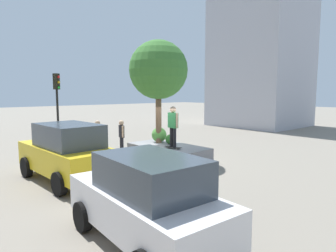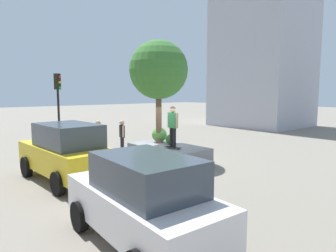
{
  "view_description": "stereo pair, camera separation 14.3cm",
  "coord_description": "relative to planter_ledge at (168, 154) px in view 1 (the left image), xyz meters",
  "views": [
    {
      "loc": [
        -10.07,
        8.81,
        3.18
      ],
      "look_at": [
        -0.06,
        -0.01,
        1.67
      ],
      "focal_mm": 31.63,
      "sensor_mm": 36.0,
      "label": 1
    },
    {
      "loc": [
        -10.16,
        8.71,
        3.18
      ],
      "look_at": [
        -0.06,
        -0.01,
        1.67
      ],
      "focal_mm": 31.63,
      "sensor_mm": 36.0,
      "label": 2
    }
  ],
  "objects": [
    {
      "name": "ground_plane",
      "position": [
        0.06,
        0.01,
        -0.38
      ],
      "size": [
        120.0,
        120.0,
        0.0
      ],
      "primitive_type": "plane",
      "color": "gray"
    },
    {
      "name": "planter_ledge",
      "position": [
        0.0,
        0.0,
        0.0
      ],
      "size": [
        3.77,
        1.96,
        0.77
      ],
      "primitive_type": "cube",
      "color": "gray",
      "rests_on": "ground"
    },
    {
      "name": "plaza_tree",
      "position": [
        0.84,
        -0.14,
        3.84
      ],
      "size": [
        2.76,
        2.76,
        4.86
      ],
      "color": "brown",
      "rests_on": "planter_ledge"
    },
    {
      "name": "boxwood_shrub",
      "position": [
        0.98,
        -0.29,
        0.75
      ],
      "size": [
        0.73,
        0.73,
        0.73
      ],
      "primitive_type": "sphere",
      "color": "#4C8C3D",
      "rests_on": "planter_ledge"
    },
    {
      "name": "hedge_clump",
      "position": [
        0.18,
        -0.3,
        0.62
      ],
      "size": [
        0.47,
        0.47,
        0.47
      ],
      "primitive_type": "sphere",
      "color": "#2D6628",
      "rests_on": "planter_ledge"
    },
    {
      "name": "skateboard",
      "position": [
        -0.7,
        0.33,
        0.44
      ],
      "size": [
        0.82,
        0.33,
        0.07
      ],
      "color": "black",
      "rests_on": "planter_ledge"
    },
    {
      "name": "skateboarder",
      "position": [
        -0.7,
        0.33,
        1.47
      ],
      "size": [
        0.6,
        0.27,
        1.76
      ],
      "color": "black",
      "rests_on": "skateboard"
    },
    {
      "name": "police_car",
      "position": [
        -5.26,
        5.22,
        0.59
      ],
      "size": [
        4.21,
        2.14,
        1.91
      ],
      "color": "white",
      "rests_on": "ground"
    },
    {
      "name": "sedan_parked",
      "position": [
        0.25,
        4.62,
        0.67
      ],
      "size": [
        4.56,
        2.27,
        2.08
      ],
      "color": "gold",
      "rests_on": "ground"
    },
    {
      "name": "traffic_light_corner",
      "position": [
        5.98,
        2.72,
        2.49
      ],
      "size": [
        0.37,
        0.36,
        4.19
      ],
      "color": "black",
      "rests_on": "ground"
    },
    {
      "name": "pedestrian_crossing",
      "position": [
        3.7,
        1.57,
        0.63
      ],
      "size": [
        0.6,
        0.27,
        1.76
      ],
      "color": "#847056",
      "rests_on": "ground"
    },
    {
      "name": "passerby_with_bag",
      "position": [
        3.19,
        0.46,
        0.62
      ],
      "size": [
        0.56,
        0.34,
        1.73
      ],
      "color": "black",
      "rests_on": "ground"
    },
    {
      "name": "plaza_lowrise_south",
      "position": [
        5.62,
        -16.73,
        8.36
      ],
      "size": [
        7.5,
        7.47,
        17.5
      ],
      "primitive_type": "cube",
      "color": "#B2B2BC",
      "rests_on": "ground"
    }
  ]
}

